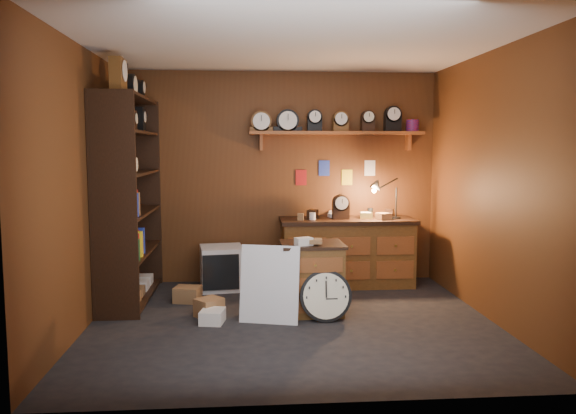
# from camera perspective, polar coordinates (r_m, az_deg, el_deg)

# --- Properties ---
(floor) EXTENTS (4.00, 4.00, 0.00)m
(floor) POSITION_cam_1_polar(r_m,az_deg,el_deg) (5.72, 0.44, -11.61)
(floor) COLOR black
(floor) RESTS_ON ground
(room_shell) EXTENTS (4.02, 3.62, 2.71)m
(room_shell) POSITION_cam_1_polar(r_m,az_deg,el_deg) (5.56, 0.82, 5.92)
(room_shell) COLOR #583015
(room_shell) RESTS_ON ground
(shelving_unit) EXTENTS (0.47, 1.60, 2.58)m
(shelving_unit) POSITION_cam_1_polar(r_m,az_deg,el_deg) (6.56, -16.11, 1.61)
(shelving_unit) COLOR black
(shelving_unit) RESTS_ON ground
(workbench) EXTENTS (1.68, 0.66, 1.36)m
(workbench) POSITION_cam_1_polar(r_m,az_deg,el_deg) (7.13, 6.01, -4.17)
(workbench) COLOR brown
(workbench) RESTS_ON ground
(low_cabinet) EXTENTS (0.66, 0.56, 0.83)m
(low_cabinet) POSITION_cam_1_polar(r_m,az_deg,el_deg) (5.92, 2.47, -6.92)
(low_cabinet) COLOR brown
(low_cabinet) RESTS_ON ground
(big_round_clock) EXTENTS (0.52, 0.17, 0.52)m
(big_round_clock) POSITION_cam_1_polar(r_m,az_deg,el_deg) (5.70, 3.84, -9.00)
(big_round_clock) COLOR black
(big_round_clock) RESTS_ON ground
(white_panel) EXTENTS (0.61, 0.31, 0.78)m
(white_panel) POSITION_cam_1_polar(r_m,az_deg,el_deg) (5.73, -1.87, -11.56)
(white_panel) COLOR silver
(white_panel) RESTS_ON ground
(mini_fridge) EXTENTS (0.57, 0.59, 0.53)m
(mini_fridge) POSITION_cam_1_polar(r_m,az_deg,el_deg) (6.98, -6.75, -6.15)
(mini_fridge) COLOR silver
(mini_fridge) RESTS_ON ground
(floor_box_a) EXTENTS (0.32, 0.29, 0.17)m
(floor_box_a) POSITION_cam_1_polar(r_m,az_deg,el_deg) (6.51, -10.16, -8.72)
(floor_box_a) COLOR olive
(floor_box_a) RESTS_ON ground
(floor_box_b) EXTENTS (0.26, 0.30, 0.13)m
(floor_box_b) POSITION_cam_1_polar(r_m,az_deg,el_deg) (5.72, -7.68, -10.95)
(floor_box_b) COLOR white
(floor_box_b) RESTS_ON ground
(floor_box_c) EXTENTS (0.33, 0.33, 0.19)m
(floor_box_c) POSITION_cam_1_polar(r_m,az_deg,el_deg) (5.93, -8.02, -10.07)
(floor_box_c) COLOR olive
(floor_box_c) RESTS_ON ground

